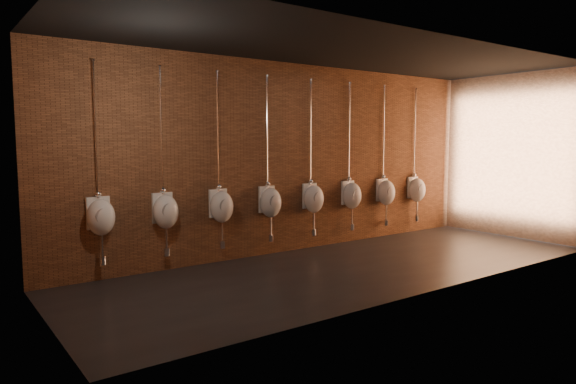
% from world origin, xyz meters
% --- Properties ---
extents(ground, '(8.50, 8.50, 0.00)m').
position_xyz_m(ground, '(0.00, 0.00, 0.00)').
color(ground, black).
rests_on(ground, ground).
extents(room_shell, '(8.54, 3.04, 3.22)m').
position_xyz_m(room_shell, '(0.00, 0.00, 2.01)').
color(room_shell, black).
rests_on(room_shell, ground).
extents(urinal_0, '(0.40, 0.36, 2.72)m').
position_xyz_m(urinal_0, '(-3.31, 1.37, 0.90)').
color(urinal_0, white).
rests_on(urinal_0, ground).
extents(urinal_1, '(0.40, 0.36, 2.72)m').
position_xyz_m(urinal_1, '(-2.40, 1.37, 0.90)').
color(urinal_1, white).
rests_on(urinal_1, ground).
extents(urinal_2, '(0.40, 0.36, 2.72)m').
position_xyz_m(urinal_2, '(-1.49, 1.37, 0.90)').
color(urinal_2, white).
rests_on(urinal_2, ground).
extents(urinal_3, '(0.40, 0.36, 2.72)m').
position_xyz_m(urinal_3, '(-0.58, 1.37, 0.90)').
color(urinal_3, white).
rests_on(urinal_3, ground).
extents(urinal_4, '(0.40, 0.36, 2.72)m').
position_xyz_m(urinal_4, '(0.33, 1.37, 0.90)').
color(urinal_4, white).
rests_on(urinal_4, ground).
extents(urinal_5, '(0.40, 0.36, 2.72)m').
position_xyz_m(urinal_5, '(1.24, 1.37, 0.90)').
color(urinal_5, white).
rests_on(urinal_5, ground).
extents(urinal_6, '(0.40, 0.36, 2.72)m').
position_xyz_m(urinal_6, '(2.15, 1.37, 0.90)').
color(urinal_6, white).
rests_on(urinal_6, ground).
extents(urinal_7, '(0.40, 0.36, 2.72)m').
position_xyz_m(urinal_7, '(3.06, 1.37, 0.90)').
color(urinal_7, white).
rests_on(urinal_7, ground).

